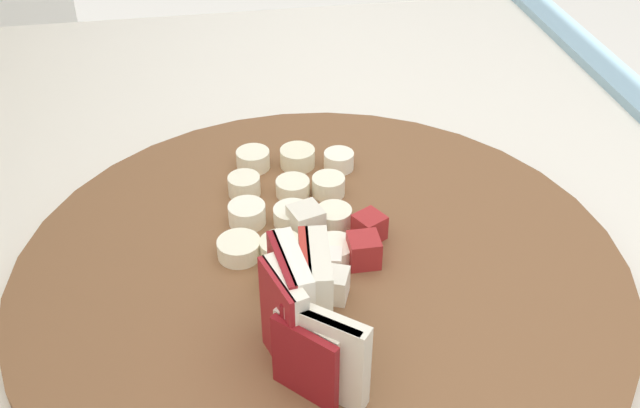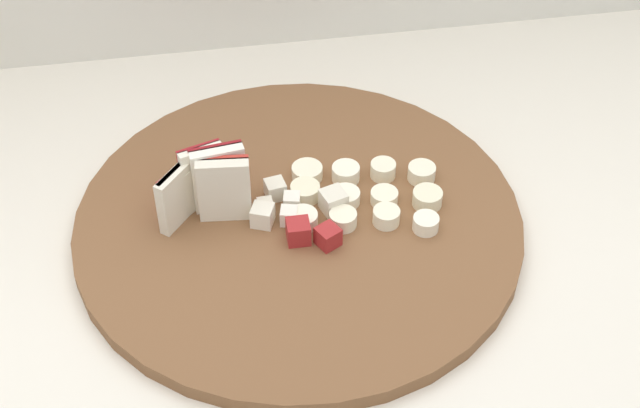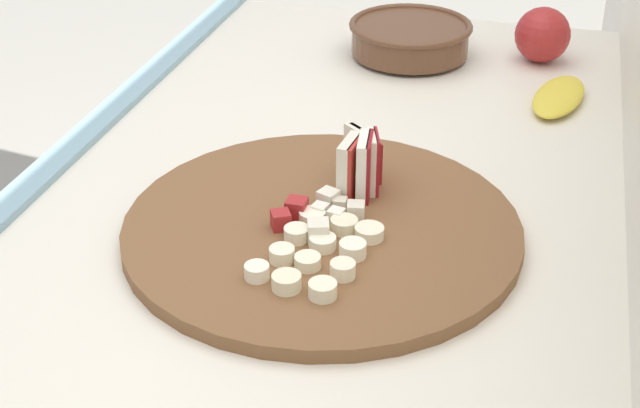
{
  "view_description": "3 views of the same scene",
  "coord_description": "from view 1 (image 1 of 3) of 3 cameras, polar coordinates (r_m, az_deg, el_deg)",
  "views": [
    {
      "loc": [
        -0.26,
        0.09,
        1.24
      ],
      "look_at": [
        0.13,
        0.03,
        0.95
      ],
      "focal_mm": 41.38,
      "sensor_mm": 36.0,
      "label": 1
    },
    {
      "loc": [
        0.03,
        -0.59,
        1.53
      ],
      "look_at": [
        0.12,
        0.01,
        0.95
      ],
      "focal_mm": 53.66,
      "sensor_mm": 36.0,
      "label": 2
    },
    {
      "loc": [
        0.9,
        0.24,
        1.42
      ],
      "look_at": [
        0.14,
        0.03,
        0.95
      ],
      "focal_mm": 52.24,
      "sensor_mm": 36.0,
      "label": 3
    }
  ],
  "objects": [
    {
      "name": "cutting_board",
      "position": [
        0.5,
        0.07,
        -5.22
      ],
      "size": [
        0.41,
        0.41,
        0.02
      ],
      "primitive_type": "cylinder",
      "color": "brown",
      "rests_on": "tiled_countertop"
    },
    {
      "name": "banana_slice_rows",
      "position": [
        0.54,
        -2.47,
        0.17
      ],
      "size": [
        0.15,
        0.11,
        0.02
      ],
      "color": "white",
      "rests_on": "cutting_board"
    },
    {
      "name": "apple_dice_pile",
      "position": [
        0.49,
        0.63,
        -3.71
      ],
      "size": [
        0.09,
        0.09,
        0.02
      ],
      "color": "beige",
      "rests_on": "cutting_board"
    },
    {
      "name": "apple_wedge_fan",
      "position": [
        0.41,
        -1.18,
        -8.97
      ],
      "size": [
        0.09,
        0.05,
        0.07
      ],
      "color": "#B22D23",
      "rests_on": "cutting_board"
    }
  ]
}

